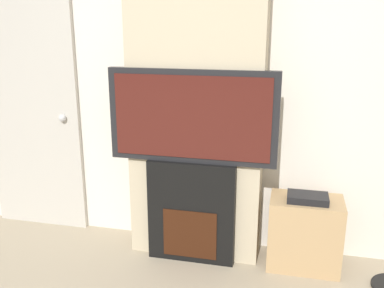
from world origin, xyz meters
TOP-DOWN VIEW (x-y plane):
  - wall_back at (0.00, 2.03)m, footprint 6.00×0.06m
  - chimney_breast at (0.00, 1.85)m, footprint 0.96×0.30m
  - fireplace at (0.00, 1.70)m, footprint 0.64×0.15m
  - television at (0.00, 1.70)m, footprint 1.18×0.07m
  - media_stand at (0.81, 1.78)m, footprint 0.50×0.32m
  - entry_door at (-1.41, 1.97)m, footprint 0.83×0.09m

SIDE VIEW (x-z plane):
  - media_stand at x=0.81m, z-range -0.02..0.55m
  - fireplace at x=0.00m, z-range 0.00..0.76m
  - entry_door at x=-1.41m, z-range 0.00..2.02m
  - television at x=0.00m, z-range 0.76..1.41m
  - wall_back at x=0.00m, z-range 0.00..2.70m
  - chimney_breast at x=0.00m, z-range 0.00..2.70m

